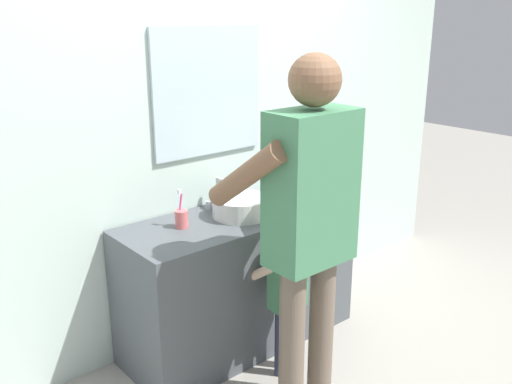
% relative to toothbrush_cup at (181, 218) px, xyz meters
% --- Properties ---
extents(ground_plane, '(14.00, 14.00, 0.00)m').
position_rel_toothbrush_cup_xyz_m(ground_plane, '(0.35, -0.35, -0.86)').
color(ground_plane, '#9E998E').
extents(back_wall, '(4.40, 0.10, 2.70)m').
position_rel_toothbrush_cup_xyz_m(back_wall, '(0.35, 0.27, 0.50)').
color(back_wall, silver).
rests_on(back_wall, ground).
extents(vanity_cabinet, '(1.40, 0.54, 0.80)m').
position_rel_toothbrush_cup_xyz_m(vanity_cabinet, '(0.35, -0.05, -0.45)').
color(vanity_cabinet, '#4C5156').
rests_on(vanity_cabinet, ground).
extents(sink_basin, '(0.32, 0.32, 0.11)m').
position_rel_toothbrush_cup_xyz_m(sink_basin, '(0.35, -0.07, 0.01)').
color(sink_basin, silver).
rests_on(sink_basin, vanity_cabinet).
extents(faucet, '(0.18, 0.14, 0.18)m').
position_rel_toothbrush_cup_xyz_m(faucet, '(0.35, 0.13, 0.03)').
color(faucet, '#B7BABF').
rests_on(faucet, vanity_cabinet).
extents(toothbrush_cup, '(0.07, 0.07, 0.21)m').
position_rel_toothbrush_cup_xyz_m(toothbrush_cup, '(0.00, 0.00, 0.00)').
color(toothbrush_cup, '#D86666').
rests_on(toothbrush_cup, vanity_cabinet).
extents(child_toddler, '(0.27, 0.27, 0.86)m').
position_rel_toothbrush_cup_xyz_m(child_toddler, '(0.35, -0.45, -0.34)').
color(child_toddler, '#2D334C').
rests_on(child_toddler, ground).
extents(adult_parent, '(0.54, 0.57, 1.74)m').
position_rel_toothbrush_cup_xyz_m(adult_parent, '(0.21, -0.72, 0.19)').
color(adult_parent, '#6B5B4C').
rests_on(adult_parent, ground).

